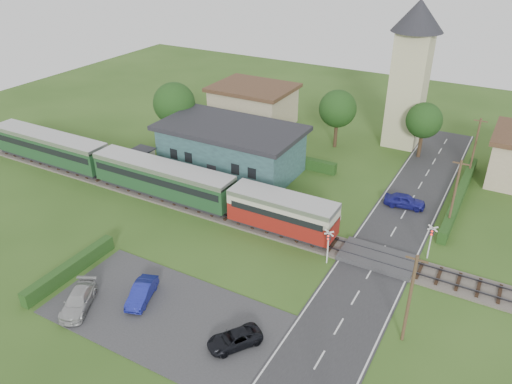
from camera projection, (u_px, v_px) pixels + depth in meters
The scene contains 30 objects.
ground at pixel (262, 240), 44.80m from camera, with size 120.00×120.00×0.00m, color #2D4C19.
railway_track at pixel (272, 228), 46.28m from camera, with size 76.00×3.20×0.49m.
road at pixel (370, 273), 40.50m from camera, with size 6.00×70.00×0.05m, color #28282B.
car_park at pixel (165, 314), 36.22m from camera, with size 17.00×9.00×0.08m, color #333335.
crossing_deck at pixel (377, 258), 41.94m from camera, with size 6.20×3.40×0.45m, color #333335.
platform at pixel (203, 188), 52.97m from camera, with size 30.00×3.00×0.45m, color gray.
equipment_hut at pixel (143, 160), 55.67m from camera, with size 2.30×2.30×2.55m.
station_building at pixel (231, 148), 56.23m from camera, with size 16.00×9.00×5.30m.
train at pixel (139, 172), 52.06m from camera, with size 43.20×2.90×3.40m.
church_tower at pixel (412, 64), 59.26m from camera, with size 6.00×6.00×17.60m.
house_west at pixel (253, 105), 69.07m from camera, with size 10.80×8.80×5.50m.
hedge_carpark at pixel (70, 269), 40.02m from camera, with size 0.80×9.00×1.20m, color #193814.
hedge_roadside at pixel (459, 196), 50.70m from camera, with size 0.80×18.00×1.20m, color #193814.
hedge_station at pixel (251, 150), 60.66m from camera, with size 22.00×0.80×1.30m, color #193814.
tree_a at pixel (174, 104), 61.54m from camera, with size 5.20×5.20×8.00m.
tree_b at pixel (338, 109), 60.91m from camera, with size 4.60×4.60×7.34m.
tree_c at pixel (424, 121), 58.33m from camera, with size 4.20×4.20×6.78m.
utility_pole_b at pixel (410, 298), 32.38m from camera, with size 1.40×0.22×7.00m.
utility_pole_c at pixel (454, 195), 44.65m from camera, with size 1.40×0.22×7.00m.
utility_pole_d at pixel (475, 148), 53.86m from camera, with size 1.40×0.22×7.00m.
crossing_signal_near at pixel (328, 242), 40.72m from camera, with size 0.84×0.28×3.28m.
crossing_signal_far at pixel (431, 237), 41.32m from camera, with size 0.84×0.28×3.28m.
streetlamp_west at pixel (191, 105), 68.12m from camera, with size 0.30×0.30×5.15m.
streetlamp_east at pixel (497, 140), 57.20m from camera, with size 0.30×0.30×5.15m.
car_on_road at pixel (405, 201), 49.57m from camera, with size 1.60×3.98×1.36m, color navy.
car_park_blue at pixel (142, 293), 37.32m from camera, with size 1.33×3.81×1.25m, color navy.
car_park_silver at pixel (78, 301), 36.52m from camera, with size 1.77×4.35×1.26m, color #AEAEAE.
car_park_dark at pixel (235, 339), 33.32m from camera, with size 1.72×3.74×1.04m, color black.
pedestrian_near at pixel (278, 197), 48.96m from camera, with size 0.65×0.43×1.78m, color gray.
pedestrian_far at pixel (168, 168), 54.67m from camera, with size 0.87×0.68×1.79m, color gray.
Camera 1 is at (17.75, -32.84, 25.14)m, focal length 35.00 mm.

